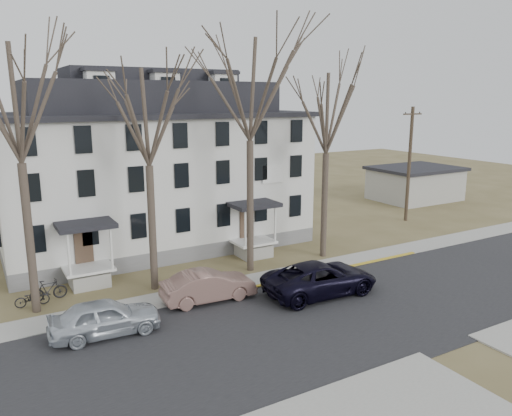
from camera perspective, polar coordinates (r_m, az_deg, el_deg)
ground at (r=22.52m, az=9.75°, el=-14.68°), size 120.00×120.00×0.00m
main_road at (r=23.92m, az=6.62°, el=-12.88°), size 120.00×10.00×0.04m
far_sidewalk at (r=28.55m, az=-0.63°, el=-8.47°), size 120.00×2.00×0.08m
yellow_curb at (r=30.49m, az=8.50°, el=-7.21°), size 14.00×0.25×0.06m
boarding_house at (r=35.31m, az=-11.50°, el=4.39°), size 20.80×12.36×12.05m
distant_building at (r=53.29m, az=17.72°, el=2.71°), size 8.50×6.50×3.35m
tree_far_left at (r=25.11m, az=-25.88°, el=11.57°), size 8.40×8.40×13.72m
tree_mid_left at (r=26.30m, az=-12.39°, el=10.88°), size 7.80×7.80×12.74m
tree_center at (r=28.72m, az=-0.71°, el=14.24°), size 9.00×9.00×14.70m
tree_mid_right at (r=31.77m, az=8.15°, el=11.28°), size 7.80×7.80×12.74m
utility_pole_far at (r=43.34m, az=17.11°, el=4.93°), size 2.00×0.28×9.50m
car_silver at (r=23.24m, az=-16.87°, el=-11.96°), size 4.86×2.18×1.62m
car_tan at (r=25.87m, az=-5.45°, el=-8.92°), size 4.91×1.98×1.58m
car_navy at (r=26.78m, az=7.38°, el=-8.05°), size 6.34×3.17×1.72m
bicycle_left at (r=27.60m, az=-24.22°, el=-9.44°), size 1.64×0.62×0.85m
bicycle_right at (r=27.95m, az=-22.63°, el=-8.73°), size 1.88×0.63×1.11m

